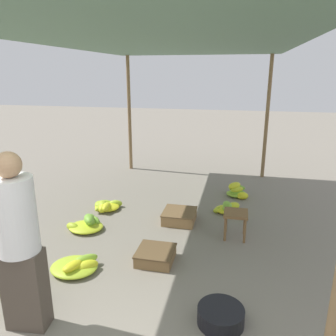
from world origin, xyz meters
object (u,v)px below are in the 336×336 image
banana_pile_left_2 (105,206)px  banana_pile_left_0 (78,266)px  banana_pile_left_1 (14,284)px  basin_black (221,316)px  banana_pile_right_1 (237,191)px  banana_pile_right_0 (228,209)px  stool (236,217)px  vendor_foreground (19,242)px  banana_pile_left_3 (87,224)px  crate_mid (179,216)px  crate_near (156,255)px

banana_pile_left_2 → banana_pile_left_0: bearing=-77.5°
banana_pile_left_1 → banana_pile_left_0: bearing=46.5°
basin_black → banana_pile_right_1: 3.45m
banana_pile_right_0 → banana_pile_right_1: banana_pile_right_1 is taller
banana_pile_right_0 → banana_pile_right_1: (0.13, 0.82, 0.03)m
stool → basin_black: 1.79m
vendor_foreground → banana_pile_right_0: 3.60m
banana_pile_left_2 → banana_pile_left_3: size_ratio=0.90×
basin_black → banana_pile_left_2: 3.16m
banana_pile_left_1 → banana_pile_left_2: (0.09, 2.32, -0.03)m
basin_black → banana_pile_left_2: (-2.16, 2.32, -0.02)m
banana_pile_right_1 → crate_mid: 1.60m
basin_black → banana_pile_right_1: (0.09, 3.45, 0.03)m
banana_pile_left_0 → banana_pile_left_2: 1.85m
crate_near → banana_pile_right_1: bearing=69.0°
banana_pile_left_3 → crate_mid: 1.46m
vendor_foreground → banana_pile_left_2: bearing=97.8°
vendor_foreground → basin_black: vendor_foreground is taller
banana_pile_left_2 → banana_pile_left_3: 0.76m
banana_pile_left_2 → crate_near: bearing=-47.7°
banana_pile_left_3 → banana_pile_right_0: size_ratio=1.02×
vendor_foreground → banana_pile_right_1: vendor_foreground is taller
vendor_foreground → banana_pile_left_2: 2.87m
banana_pile_left_1 → crate_mid: bearing=55.6°
vendor_foreground → crate_mid: (0.99, 2.52, -0.79)m
banana_pile_left_2 → crate_near: (1.28, -1.40, 0.01)m
stool → banana_pile_left_2: bearing=166.5°
banana_pile_left_1 → crate_mid: (1.45, 2.12, -0.00)m
vendor_foreground → banana_pile_right_0: (1.74, 3.04, -0.81)m
banana_pile_left_0 → banana_pile_right_1: size_ratio=1.41×
banana_pile_left_0 → crate_near: 0.96m
stool → crate_mid: size_ratio=0.77×
stool → banana_pile_left_2: 2.33m
banana_pile_right_1 → crate_mid: (-0.89, -1.34, -0.02)m
banana_pile_left_0 → crate_mid: bearing=59.1°
banana_pile_left_1 → crate_near: bearing=34.0°
stool → crate_mid: 0.98m
crate_near → basin_black: bearing=-46.0°
banana_pile_left_2 → banana_pile_right_0: size_ratio=0.92×
crate_near → banana_pile_right_0: bearing=63.9°
crate_mid → crate_near: bearing=-94.1°
vendor_foreground → banana_pile_right_1: (1.87, 3.86, -0.78)m
banana_pile_left_2 → banana_pile_left_3: (0.02, -0.76, 0.01)m
stool → crate_near: stool is taller
stool → banana_pile_left_3: (-2.23, -0.22, -0.24)m
banana_pile_left_2 → crate_mid: (1.36, -0.20, 0.03)m
banana_pile_right_0 → stool: bearing=-81.5°
banana_pile_left_1 → banana_pile_right_0: size_ratio=0.81×
basin_black → crate_mid: 2.26m
crate_mid → banana_pile_left_0: bearing=-120.9°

